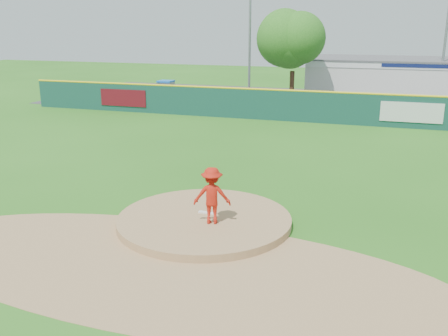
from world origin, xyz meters
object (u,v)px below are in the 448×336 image
(pool_building_grp, at_px, (400,78))
(light_pole_right, at_px, (446,32))
(pitcher, at_px, (212,195))
(light_pole_left, at_px, (250,25))
(van, at_px, (244,101))
(deciduous_tree, at_px, (293,45))
(playground_slide, at_px, (166,92))

(pool_building_grp, xyz_separation_m, light_pole_right, (3.00, -2.99, 3.88))
(pitcher, height_order, light_pole_left, light_pole_left)
(pitcher, distance_m, van, 21.62)
(van, xyz_separation_m, light_pole_left, (-1.40, 6.35, 5.26))
(van, height_order, deciduous_tree, deciduous_tree)
(pitcher, distance_m, pool_building_grp, 32.86)
(pitcher, bearing_deg, van, -92.06)
(light_pole_left, bearing_deg, deciduous_tree, -26.57)
(pitcher, relative_size, van, 0.32)
(light_pole_left, bearing_deg, van, -77.57)
(van, distance_m, pool_building_grp, 15.55)
(pool_building_grp, bearing_deg, light_pole_right, -44.95)
(pool_building_grp, height_order, playground_slide, pool_building_grp)
(deciduous_tree, xyz_separation_m, light_pole_right, (11.00, 4.00, 0.99))
(pitcher, bearing_deg, light_pole_right, -121.75)
(light_pole_right, bearing_deg, playground_slide, -163.42)
(pitcher, bearing_deg, playground_slide, -77.73)
(deciduous_tree, bearing_deg, pool_building_grp, 41.16)
(pool_building_grp, distance_m, playground_slide, 20.02)
(light_pole_left, distance_m, light_pole_right, 15.14)
(playground_slide, bearing_deg, pool_building_grp, 27.31)
(pool_building_grp, distance_m, light_pole_right, 5.75)
(deciduous_tree, bearing_deg, pitcher, -84.60)
(playground_slide, bearing_deg, pitcher, -62.30)
(playground_slide, relative_size, light_pole_right, 0.32)
(pitcher, relative_size, light_pole_right, 0.18)
(playground_slide, distance_m, deciduous_tree, 10.67)
(pool_building_grp, bearing_deg, playground_slide, -152.69)
(light_pole_left, xyz_separation_m, light_pole_right, (15.00, 2.00, -0.51))
(pitcher, relative_size, playground_slide, 0.55)
(pool_building_grp, relative_size, light_pole_left, 1.38)
(pool_building_grp, bearing_deg, light_pole_left, -157.40)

